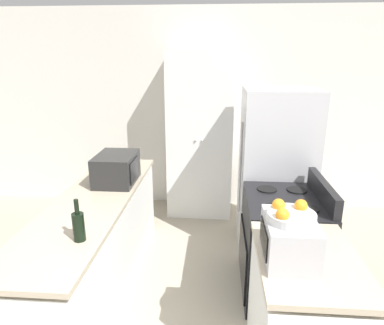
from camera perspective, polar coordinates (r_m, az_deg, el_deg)
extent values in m
cube|color=silver|center=(4.60, 1.43, 8.55)|extent=(7.00, 0.06, 2.60)
cube|color=silver|center=(3.15, -15.67, -13.94)|extent=(0.58, 2.23, 0.81)
cube|color=#B7A88E|center=(2.94, -16.40, -6.28)|extent=(0.60, 2.28, 0.04)
cube|color=silver|center=(2.47, 17.76, -24.06)|extent=(0.58, 0.84, 0.81)
cube|color=#B7A88E|center=(2.20, 18.89, -15.03)|extent=(0.60, 0.85, 0.04)
cube|color=silver|center=(4.35, 1.36, 4.52)|extent=(0.81, 0.51, 2.08)
sphere|color=#B2B2B7|center=(4.09, 0.60, 3.69)|extent=(0.03, 0.03, 0.03)
sphere|color=#B2B2B7|center=(4.09, 1.72, 3.67)|extent=(0.03, 0.03, 0.03)
cube|color=black|center=(3.13, 14.72, -13.34)|extent=(0.64, 0.80, 0.88)
cube|color=black|center=(3.14, 8.46, -15.11)|extent=(0.02, 0.70, 0.48)
cube|color=black|center=(2.97, 21.01, -4.47)|extent=(0.06, 0.76, 0.16)
cylinder|color=black|center=(2.73, 13.46, -7.35)|extent=(0.17, 0.17, 0.01)
cylinder|color=black|center=(3.08, 12.41, -4.37)|extent=(0.17, 0.17, 0.01)
cylinder|color=black|center=(2.79, 18.70, -7.34)|extent=(0.17, 0.17, 0.01)
cylinder|color=black|center=(3.13, 17.06, -4.41)|extent=(0.17, 0.17, 0.01)
cube|color=#B7B7BC|center=(3.70, 13.67, -1.34)|extent=(0.72, 0.75, 1.71)
cylinder|color=gray|center=(3.43, 8.09, -0.97)|extent=(0.02, 0.02, 0.94)
cube|color=black|center=(3.22, -12.49, -0.99)|extent=(0.34, 0.46, 0.27)
cube|color=black|center=(3.14, -9.60, -1.27)|extent=(0.01, 0.29, 0.19)
cylinder|color=black|center=(2.31, -18.35, -10.17)|extent=(0.08, 0.08, 0.19)
cylinder|color=black|center=(2.25, -18.70, -6.98)|extent=(0.03, 0.03, 0.10)
cube|color=#B2B2B7|center=(2.08, 15.91, -12.19)|extent=(0.28, 0.41, 0.25)
cube|color=black|center=(2.06, 11.87, -12.24)|extent=(0.01, 0.28, 0.15)
cylinder|color=silver|center=(2.00, 16.22, -8.69)|extent=(0.27, 0.27, 0.05)
sphere|color=orange|center=(2.05, 17.70, -6.87)|extent=(0.07, 0.07, 0.07)
sphere|color=orange|center=(2.03, 14.23, -6.87)|extent=(0.07, 0.07, 0.07)
sphere|color=orange|center=(1.92, 14.84, -8.41)|extent=(0.07, 0.07, 0.07)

